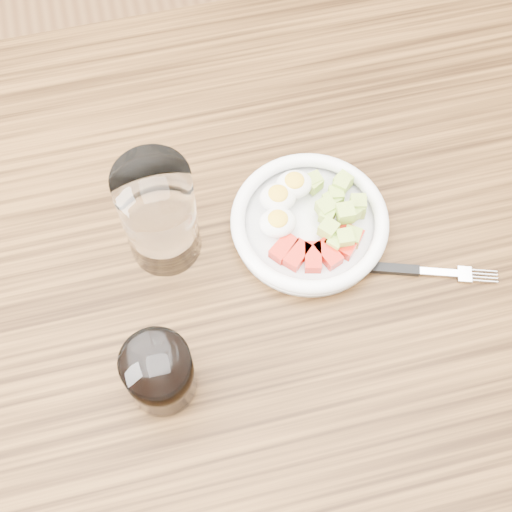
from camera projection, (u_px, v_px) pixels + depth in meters
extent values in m
plane|color=brown|center=(261.00, 418.00, 1.56)|extent=(4.00, 4.00, 0.00)
cube|color=#583718|center=(266.00, 279.00, 0.89)|extent=(1.50, 0.90, 0.04)
cylinder|color=white|center=(309.00, 226.00, 0.89)|extent=(0.19, 0.19, 0.01)
torus|color=white|center=(310.00, 221.00, 0.88)|extent=(0.20, 0.20, 0.02)
cube|color=red|center=(284.00, 248.00, 0.86)|extent=(0.04, 0.04, 0.02)
cube|color=red|center=(297.00, 255.00, 0.86)|extent=(0.04, 0.04, 0.02)
cube|color=red|center=(313.00, 257.00, 0.86)|extent=(0.03, 0.04, 0.02)
cube|color=red|center=(328.00, 254.00, 0.86)|extent=(0.03, 0.04, 0.02)
cube|color=red|center=(340.00, 246.00, 0.86)|extent=(0.04, 0.04, 0.02)
cube|color=red|center=(348.00, 234.00, 0.87)|extent=(0.04, 0.04, 0.02)
ellipsoid|color=white|center=(278.00, 198.00, 0.88)|extent=(0.05, 0.04, 0.03)
ellipsoid|color=yellow|center=(278.00, 193.00, 0.87)|extent=(0.03, 0.03, 0.01)
ellipsoid|color=white|center=(294.00, 185.00, 0.89)|extent=(0.05, 0.04, 0.03)
ellipsoid|color=yellow|center=(294.00, 180.00, 0.88)|extent=(0.03, 0.03, 0.01)
ellipsoid|color=white|center=(278.00, 223.00, 0.87)|extent=(0.05, 0.04, 0.03)
ellipsoid|color=yellow|center=(278.00, 219.00, 0.86)|extent=(0.03, 0.03, 0.01)
cube|color=#ACC34B|center=(357.00, 209.00, 0.88)|extent=(0.02, 0.02, 0.02)
cube|color=#ACC34B|center=(358.00, 204.00, 0.88)|extent=(0.02, 0.02, 0.02)
cube|color=#ACC34B|center=(345.00, 239.00, 0.86)|extent=(0.02, 0.02, 0.02)
cube|color=#ACC34B|center=(335.00, 243.00, 0.86)|extent=(0.02, 0.02, 0.02)
cube|color=#ACC34B|center=(314.00, 180.00, 0.90)|extent=(0.02, 0.02, 0.02)
cube|color=#ACC34B|center=(342.00, 184.00, 0.89)|extent=(0.03, 0.03, 0.02)
cube|color=#ACC34B|center=(358.00, 205.00, 0.88)|extent=(0.02, 0.02, 0.02)
cube|color=#ACC34B|center=(351.00, 212.00, 0.87)|extent=(0.03, 0.03, 0.02)
cube|color=#ACC34B|center=(314.00, 184.00, 0.90)|extent=(0.02, 0.02, 0.02)
cube|color=#ACC34B|center=(352.00, 237.00, 0.87)|extent=(0.03, 0.03, 0.02)
cube|color=#ACC34B|center=(336.00, 195.00, 0.89)|extent=(0.02, 0.02, 0.02)
cube|color=#ACC34B|center=(332.00, 201.00, 0.89)|extent=(0.02, 0.02, 0.02)
cube|color=#ACC34B|center=(327.00, 216.00, 0.87)|extent=(0.02, 0.02, 0.02)
cube|color=#ACC34B|center=(345.00, 213.00, 0.86)|extent=(0.02, 0.02, 0.02)
cube|color=#ACC34B|center=(326.00, 208.00, 0.87)|extent=(0.03, 0.03, 0.02)
cube|color=#ACC34B|center=(343.00, 182.00, 0.90)|extent=(0.03, 0.03, 0.02)
cube|color=#ACC34B|center=(328.00, 229.00, 0.86)|extent=(0.03, 0.03, 0.02)
cube|color=black|center=(383.00, 268.00, 0.87)|extent=(0.09, 0.04, 0.01)
cube|color=silver|center=(440.00, 272.00, 0.87)|extent=(0.05, 0.02, 0.00)
cube|color=silver|center=(465.00, 274.00, 0.86)|extent=(0.02, 0.02, 0.00)
cylinder|color=silver|center=(485.00, 281.00, 0.86)|extent=(0.03, 0.01, 0.00)
cylinder|color=silver|center=(485.00, 277.00, 0.86)|extent=(0.03, 0.01, 0.00)
cylinder|color=silver|center=(485.00, 274.00, 0.86)|extent=(0.03, 0.01, 0.00)
cylinder|color=silver|center=(484.00, 271.00, 0.87)|extent=(0.03, 0.01, 0.00)
cylinder|color=white|center=(159.00, 214.00, 0.82)|extent=(0.09, 0.09, 0.16)
cylinder|color=white|center=(159.00, 373.00, 0.77)|extent=(0.08, 0.08, 0.09)
cylinder|color=black|center=(160.00, 374.00, 0.77)|extent=(0.07, 0.07, 0.07)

